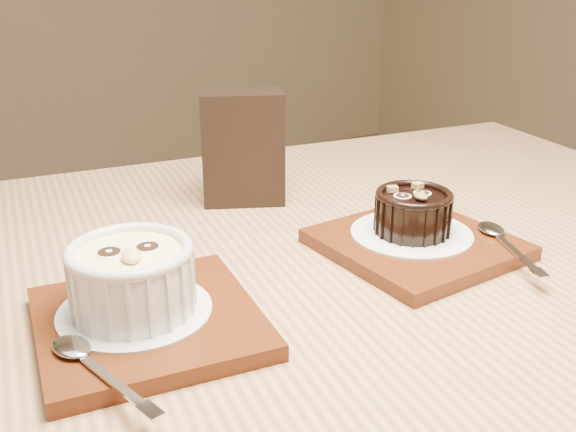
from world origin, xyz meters
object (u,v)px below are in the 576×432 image
ramekin_white (132,275)px  condiment_stand (243,147)px  tray_left (148,322)px  tray_right (416,244)px  ramekin_dark (413,210)px  table (272,347)px

ramekin_white → condiment_stand: size_ratio=0.75×
tray_left → ramekin_white: (-0.01, 0.01, 0.04)m
tray_right → ramekin_dark: ramekin_dark is taller
ramekin_dark → condiment_stand: 0.24m
ramekin_white → tray_right: bearing=10.5°
table → ramekin_dark: bearing=-7.2°
tray_left → condiment_stand: (0.20, 0.25, 0.06)m
table → condiment_stand: 0.26m
tray_left → ramekin_white: 0.04m
table → ramekin_dark: (0.16, -0.02, 0.13)m
table → tray_left: 0.18m
ramekin_dark → tray_left: bearing=-167.4°
ramekin_white → ramekin_dark: 0.31m
table → condiment_stand: size_ratio=9.00×
table → tray_left: bearing=-159.4°
table → tray_left: size_ratio=7.00×
tray_left → ramekin_white: size_ratio=1.71×
tray_left → tray_right: 0.30m
tray_left → ramekin_white: ramekin_white is taller
ramekin_dark → condiment_stand: (-0.10, 0.21, 0.03)m
ramekin_white → ramekin_dark: size_ratio=1.29×
tray_right → ramekin_white: bearing=-177.8°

